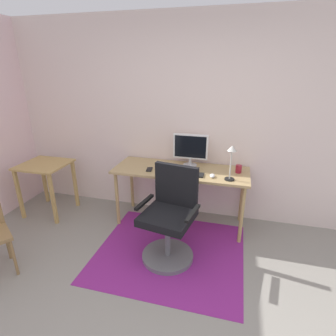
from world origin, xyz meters
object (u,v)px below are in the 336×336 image
Objects in this scene: desk at (181,175)px; coffee_cup at (239,169)px; computer_mouse at (212,176)px; monitor at (190,148)px; desk_lamp at (231,156)px; office_chair at (170,221)px; cell_phone at (149,169)px; keyboard at (186,174)px; side_table at (46,173)px.

coffee_cup is (0.70, 0.07, 0.12)m from desk.
monitor is at bearing 135.27° from computer_mouse.
office_chair is at bearing -138.29° from desk_lamp.
computer_mouse is 0.74× the size of cell_phone.
desk_lamp reaches higher than keyboard.
cell_phone is at bearing 176.22° from desk_lamp.
cell_phone is 1.02m from desk_lamp.
coffee_cup is at bearing 5.84° from desk.
cell_phone is at bearing 135.80° from office_chair.
monitor is 2.02m from side_table.
computer_mouse is (0.32, -0.00, 0.01)m from keyboard.
monitor is 0.63m from desk_lamp.
desk is at bearing 103.02° from office_chair.
keyboard is (0.01, -0.32, -0.23)m from monitor.
cell_phone is 1.49m from side_table.
coffee_cup reaches higher than keyboard.
cell_phone is at bearing 3.36° from side_table.
office_chair is (0.41, -0.57, -0.34)m from cell_phone.
desk_lamp reaches higher than computer_mouse.
desk_lamp is at bearing -13.33° from cell_phone.
keyboard is 3.07× the size of cell_phone.
office_chair is at bearing -131.16° from coffee_cup.
office_chair reaches higher than coffee_cup.
office_chair reaches higher than keyboard.
desk_lamp reaches higher than cell_phone.
computer_mouse is 2.27m from side_table.
monitor is 3.16× the size of cell_phone.
keyboard is 0.58× the size of side_table.
cell_phone is (-0.47, 0.03, -0.00)m from keyboard.
desk_lamp is 0.40× the size of office_chair.
coffee_cup is 1.08m from office_chair.
coffee_cup reaches higher than computer_mouse.
keyboard is 0.32m from computer_mouse.
office_chair is (-0.57, -0.51, -0.62)m from desk_lamp.
side_table is (-1.94, -0.37, -0.40)m from monitor.
computer_mouse is at bearing -12.12° from cell_phone.
cell_phone is at bearing -162.88° from desk.
computer_mouse is at bearing -44.73° from monitor.
office_chair reaches higher than desk.
side_table is (-1.86, -0.20, -0.09)m from desk.
desk is 17.84× the size of coffee_cup.
desk is at bearing -116.86° from monitor.
desk is 16.17× the size of computer_mouse.
side_table is (-1.95, -0.05, -0.17)m from keyboard.
keyboard is 1.06× the size of desk_lamp.
keyboard is 0.42× the size of office_chair.
desk is 3.91× the size of keyboard.
computer_mouse is 0.14× the size of side_table.
desk_lamp is at bearing -110.63° from coffee_cup.
monitor reaches higher than desk.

